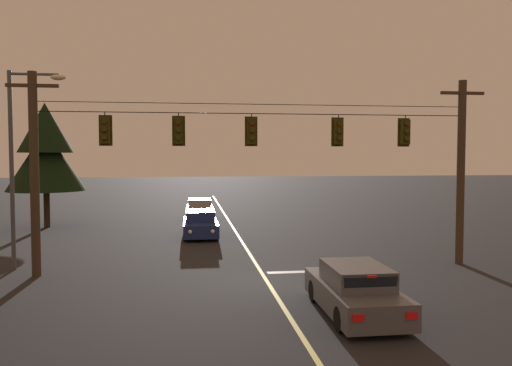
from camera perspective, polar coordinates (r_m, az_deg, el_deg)
ground_plane at (r=17.59m, az=1.40°, el=-11.21°), size 180.00×180.00×0.00m
lane_centre_stripe at (r=25.51m, az=-1.50°, el=-6.72°), size 0.14×60.00×0.01m
stop_bar_paint at (r=19.45m, az=6.28°, el=-9.83°), size 3.40×0.36×0.01m
signal_span_assembly at (r=19.20m, az=0.40°, el=1.49°), size 18.04×0.32×7.32m
traffic_light_leftmost at (r=19.24m, az=-16.59°, el=5.71°), size 0.48×0.41×1.22m
traffic_light_left_inner at (r=19.01m, az=-8.68°, el=5.83°), size 0.48×0.41×1.22m
traffic_light_centre at (r=19.15m, az=-0.49°, el=5.85°), size 0.48×0.41×1.22m
traffic_light_right_inner at (r=19.86m, az=9.25°, el=5.71°), size 0.48×0.41×1.22m
traffic_light_rightmost at (r=20.80m, az=16.40°, el=5.50°), size 0.48×0.41×1.22m
car_waiting_near_lane at (r=14.42m, az=11.06°, el=-11.81°), size 1.80×4.33×1.39m
car_oncoming_lead at (r=27.67m, az=-6.26°, el=-4.62°), size 1.80×4.42×1.39m
car_oncoming_trailing at (r=35.07m, az=-6.33°, el=-3.00°), size 1.80×4.42×1.39m
street_lamp_corner at (r=21.17m, az=-24.93°, el=3.37°), size 2.11×0.30×7.53m
tree_verge_near at (r=33.25m, az=-22.53°, el=3.32°), size 4.61×4.61×7.54m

